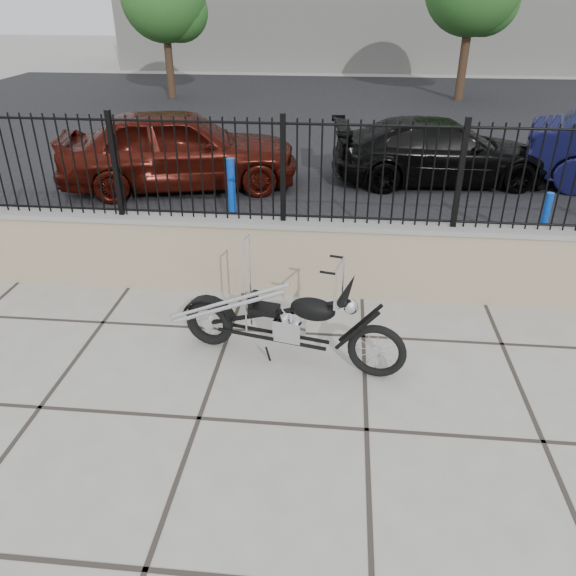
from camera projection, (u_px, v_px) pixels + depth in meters
The scene contains 9 objects.
ground_plane at pixel (367, 430), 4.92m from camera, with size 90.00×90.00×0.00m, color #99968E.
parking_lot at pixel (356, 125), 15.89m from camera, with size 30.00×30.00×0.00m, color black.
retaining_wall at pixel (364, 260), 6.89m from camera, with size 14.00×0.36×0.96m, color gray.
iron_fence at pixel (370, 174), 6.38m from camera, with size 14.00×0.08×1.20m, color black.
chopper_motorcycle at pixel (285, 302), 5.56m from camera, with size 2.25×0.40×1.35m, color black, non-canonical shape.
car_red at pixel (179, 149), 10.57m from camera, with size 1.78×4.43×1.51m, color #3D0E08.
car_black at pixel (441, 151), 10.96m from camera, with size 1.72×4.22×1.22m, color black.
bollard_a at pixel (232, 191), 9.05m from camera, with size 0.13×0.13×1.06m, color #0C25B9.
bollard_b at pixel (544, 222), 8.12m from camera, with size 0.10×0.10×0.87m, color #0C4BB5.
Camera 1 is at (-0.32, -3.80, 3.42)m, focal length 35.00 mm.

